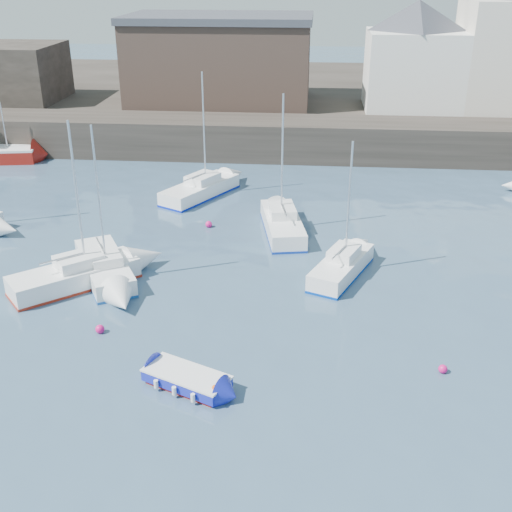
# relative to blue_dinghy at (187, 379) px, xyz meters

# --- Properties ---
(water) EXTENTS (220.00, 220.00, 0.00)m
(water) POSITION_rel_blue_dinghy_xyz_m (1.84, -3.22, -0.35)
(water) COLOR #2D4760
(water) RESTS_ON ground
(quay_wall) EXTENTS (90.00, 5.00, 3.00)m
(quay_wall) POSITION_rel_blue_dinghy_xyz_m (1.84, 31.78, 1.15)
(quay_wall) COLOR #28231E
(quay_wall) RESTS_ON ground
(land_strip) EXTENTS (90.00, 32.00, 2.80)m
(land_strip) POSITION_rel_blue_dinghy_xyz_m (1.84, 49.78, 1.05)
(land_strip) COLOR #28231E
(land_strip) RESTS_ON ground
(bldg_east_d) EXTENTS (11.14, 11.14, 8.95)m
(bldg_east_d) POSITION_rel_blue_dinghy_xyz_m (12.84, 38.28, 7.01)
(bldg_east_d) COLOR white
(bldg_east_d) RESTS_ON land_strip
(warehouse) EXTENTS (16.40, 10.40, 7.60)m
(warehouse) POSITION_rel_blue_dinghy_xyz_m (-4.16, 39.78, 6.27)
(warehouse) COLOR #3D2D26
(warehouse) RESTS_ON land_strip
(blue_dinghy) EXTENTS (3.60, 2.67, 0.63)m
(blue_dinghy) POSITION_rel_blue_dinghy_xyz_m (0.00, 0.00, 0.00)
(blue_dinghy) COLOR maroon
(blue_dinghy) RESTS_ON ground
(sailboat_a) EXTENTS (6.08, 5.65, 8.19)m
(sailboat_a) POSITION_rel_blue_dinghy_xyz_m (-7.02, 7.70, 0.22)
(sailboat_a) COLOR white
(sailboat_a) RESTS_ON ground
(sailboat_b) EXTENTS (4.67, 6.34, 7.91)m
(sailboat_b) POSITION_rel_blue_dinghy_xyz_m (-5.94, 8.98, 0.16)
(sailboat_b) COLOR white
(sailboat_b) RESTS_ON ground
(sailboat_c) EXTENTS (3.61, 5.48, 6.90)m
(sailboat_c) POSITION_rel_blue_dinghy_xyz_m (6.12, 10.04, 0.18)
(sailboat_c) COLOR white
(sailboat_c) RESTS_ON ground
(sailboat_f) EXTENTS (3.09, 6.44, 8.04)m
(sailboat_f) POSITION_rel_blue_dinghy_xyz_m (2.82, 15.50, 0.21)
(sailboat_f) COLOR white
(sailboat_f) RESTS_ON ground
(sailboat_h) EXTENTS (4.93, 6.58, 8.24)m
(sailboat_h) POSITION_rel_blue_dinghy_xyz_m (-3.09, 21.40, 0.19)
(sailboat_h) COLOR white
(sailboat_h) RESTS_ON ground
(buoy_near) EXTENTS (0.40, 0.40, 0.40)m
(buoy_near) POSITION_rel_blue_dinghy_xyz_m (-4.48, 3.50, -0.35)
(buoy_near) COLOR #DC126D
(buoy_near) RESTS_ON ground
(buoy_mid) EXTENTS (0.36, 0.36, 0.36)m
(buoy_mid) POSITION_rel_blue_dinghy_xyz_m (9.82, 1.80, -0.35)
(buoy_mid) COLOR #DC126D
(buoy_mid) RESTS_ON ground
(buoy_far) EXTENTS (0.41, 0.41, 0.41)m
(buoy_far) POSITION_rel_blue_dinghy_xyz_m (-1.67, 15.93, -0.35)
(buoy_far) COLOR #DC126D
(buoy_far) RESTS_ON ground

